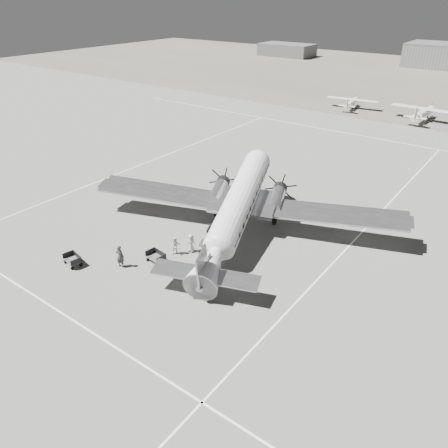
{
  "coord_description": "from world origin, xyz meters",
  "views": [
    {
      "loc": [
        22.87,
        -26.65,
        20.24
      ],
      "look_at": [
        2.95,
        0.31,
        2.2
      ],
      "focal_mm": 35.0,
      "sensor_mm": 36.0,
      "label": 1
    }
  ],
  "objects_px": {
    "ramp_agent": "(176,246)",
    "light_plane_right": "(424,114)",
    "light_plane_left": "(352,103)",
    "baggage_cart_far": "(73,260)",
    "ground_crew": "(120,256)",
    "dc3_airliner": "(237,209)",
    "passenger": "(191,243)",
    "shed_secondary": "(287,50)",
    "baggage_cart_near": "(156,257)"
  },
  "relations": [
    {
      "from": "ground_crew",
      "to": "passenger",
      "type": "distance_m",
      "value": 6.13
    },
    {
      "from": "shed_secondary",
      "to": "baggage_cart_far",
      "type": "height_order",
      "value": "shed_secondary"
    },
    {
      "from": "light_plane_left",
      "to": "passenger",
      "type": "height_order",
      "value": "light_plane_left"
    },
    {
      "from": "ground_crew",
      "to": "ramp_agent",
      "type": "height_order",
      "value": "ground_crew"
    },
    {
      "from": "baggage_cart_far",
      "to": "ground_crew",
      "type": "distance_m",
      "value": 4.11
    },
    {
      "from": "light_plane_right",
      "to": "baggage_cart_far",
      "type": "distance_m",
      "value": 65.21
    },
    {
      "from": "light_plane_left",
      "to": "ramp_agent",
      "type": "bearing_deg",
      "value": -90.12
    },
    {
      "from": "shed_secondary",
      "to": "dc3_airliner",
      "type": "distance_m",
      "value": 126.72
    },
    {
      "from": "light_plane_left",
      "to": "baggage_cart_far",
      "type": "xyz_separation_m",
      "value": [
        2.36,
        -65.47,
        -0.55
      ]
    },
    {
      "from": "ramp_agent",
      "to": "light_plane_right",
      "type": "bearing_deg",
      "value": 24.64
    },
    {
      "from": "dc3_airliner",
      "to": "passenger",
      "type": "height_order",
      "value": "dc3_airliner"
    },
    {
      "from": "baggage_cart_far",
      "to": "passenger",
      "type": "height_order",
      "value": "passenger"
    },
    {
      "from": "light_plane_left",
      "to": "baggage_cart_near",
      "type": "relative_size",
      "value": 5.79
    },
    {
      "from": "shed_secondary",
      "to": "light_plane_right",
      "type": "height_order",
      "value": "shed_secondary"
    },
    {
      "from": "light_plane_left",
      "to": "ramp_agent",
      "type": "xyz_separation_m",
      "value": [
        8.14,
        -59.1,
        -0.18
      ]
    },
    {
      "from": "baggage_cart_far",
      "to": "ground_crew",
      "type": "xyz_separation_m",
      "value": [
        3.43,
        2.21,
        0.53
      ]
    },
    {
      "from": "dc3_airliner",
      "to": "ramp_agent",
      "type": "distance_m",
      "value": 6.45
    },
    {
      "from": "light_plane_left",
      "to": "light_plane_right",
      "type": "distance_m",
      "value": 13.57
    },
    {
      "from": "baggage_cart_near",
      "to": "ramp_agent",
      "type": "height_order",
      "value": "ramp_agent"
    },
    {
      "from": "ground_crew",
      "to": "passenger",
      "type": "bearing_deg",
      "value": -135.46
    },
    {
      "from": "baggage_cart_near",
      "to": "ramp_agent",
      "type": "xyz_separation_m",
      "value": [
        0.5,
        1.97,
        0.36
      ]
    },
    {
      "from": "baggage_cart_near",
      "to": "passenger",
      "type": "distance_m",
      "value": 3.35
    },
    {
      "from": "shed_secondary",
      "to": "dc3_airliner",
      "type": "height_order",
      "value": "dc3_airliner"
    },
    {
      "from": "ground_crew",
      "to": "shed_secondary",
      "type": "bearing_deg",
      "value": -81.28
    },
    {
      "from": "dc3_airliner",
      "to": "light_plane_left",
      "type": "xyz_separation_m",
      "value": [
        -10.63,
        53.51,
        -1.86
      ]
    },
    {
      "from": "shed_secondary",
      "to": "passenger",
      "type": "height_order",
      "value": "shed_secondary"
    },
    {
      "from": "passenger",
      "to": "dc3_airliner",
      "type": "bearing_deg",
      "value": -10.26
    },
    {
      "from": "dc3_airliner",
      "to": "baggage_cart_near",
      "type": "relative_size",
      "value": 17.88
    },
    {
      "from": "dc3_airliner",
      "to": "passenger",
      "type": "xyz_separation_m",
      "value": [
        -1.71,
        -4.49,
        -2.02
      ]
    },
    {
      "from": "ground_crew",
      "to": "ramp_agent",
      "type": "distance_m",
      "value": 4.79
    },
    {
      "from": "ramp_agent",
      "to": "shed_secondary",
      "type": "bearing_deg",
      "value": 55.06
    },
    {
      "from": "light_plane_left",
      "to": "passenger",
      "type": "relative_size",
      "value": 5.77
    },
    {
      "from": "shed_secondary",
      "to": "light_plane_left",
      "type": "bearing_deg",
      "value": -51.36
    },
    {
      "from": "baggage_cart_near",
      "to": "ground_crew",
      "type": "distance_m",
      "value": 2.92
    },
    {
      "from": "shed_secondary",
      "to": "baggage_cart_near",
      "type": "relative_size",
      "value": 10.67
    },
    {
      "from": "shed_secondary",
      "to": "baggage_cart_far",
      "type": "distance_m",
      "value": 134.2
    },
    {
      "from": "dc3_airliner",
      "to": "ground_crew",
      "type": "distance_m",
      "value": 11.05
    },
    {
      "from": "ground_crew",
      "to": "light_plane_right",
      "type": "bearing_deg",
      "value": -111.82
    },
    {
      "from": "dc3_airliner",
      "to": "ramp_agent",
      "type": "xyz_separation_m",
      "value": [
        -2.49,
        -5.59,
        -2.04
      ]
    },
    {
      "from": "baggage_cart_near",
      "to": "light_plane_left",
      "type": "bearing_deg",
      "value": 105.7
    },
    {
      "from": "shed_secondary",
      "to": "baggage_cart_far",
      "type": "xyz_separation_m",
      "value": [
        49.67,
        -124.66,
        -1.53
      ]
    },
    {
      "from": "ground_crew",
      "to": "baggage_cart_far",
      "type": "bearing_deg",
      "value": 18.09
    },
    {
      "from": "shed_secondary",
      "to": "ground_crew",
      "type": "distance_m",
      "value": 133.47
    },
    {
      "from": "light_plane_left",
      "to": "baggage_cart_near",
      "type": "distance_m",
      "value": 61.55
    },
    {
      "from": "ground_crew",
      "to": "dc3_airliner",
      "type": "bearing_deg",
      "value": -131.14
    },
    {
      "from": "light_plane_right",
      "to": "passenger",
      "type": "relative_size",
      "value": 6.98
    },
    {
      "from": "ground_crew",
      "to": "passenger",
      "type": "relative_size",
      "value": 1.18
    },
    {
      "from": "dc3_airliner",
      "to": "ground_crew",
      "type": "xyz_separation_m",
      "value": [
        -4.85,
        -9.76,
        -1.87
      ]
    },
    {
      "from": "light_plane_right",
      "to": "baggage_cart_far",
      "type": "xyz_separation_m",
      "value": [
        -11.15,
        -64.24,
        -0.76
      ]
    },
    {
      "from": "dc3_airliner",
      "to": "baggage_cart_far",
      "type": "xyz_separation_m",
      "value": [
        -8.27,
        -11.96,
        -2.41
      ]
    }
  ]
}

